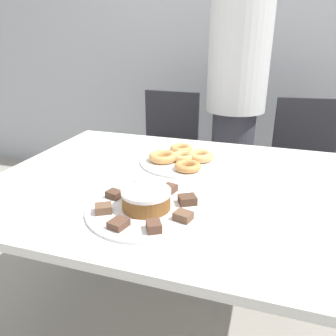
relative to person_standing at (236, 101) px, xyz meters
name	(u,v)px	position (x,y,z in m)	size (l,w,h in m)	color
ground_plane	(172,321)	(-0.12, -0.93, -0.89)	(12.00, 12.00, 0.00)	gray
wall_back	(235,31)	(-0.12, 0.72, 0.41)	(8.00, 0.05, 2.60)	#B2B7BC
table	(173,198)	(-0.12, -0.93, -0.24)	(1.41, 1.10, 0.74)	silver
person_standing	(236,101)	(0.00, 0.00, 0.00)	(0.36, 0.36, 1.69)	#383842
office_chair_left	(165,161)	(-0.46, 0.01, -0.46)	(0.45, 0.45, 0.91)	black
office_chair_right	(304,177)	(0.46, 0.01, -0.46)	(0.49, 0.49, 0.91)	black
plate_cake	(147,209)	(-0.13, -1.18, -0.15)	(0.39, 0.39, 0.01)	white
plate_donuts	(183,161)	(-0.13, -0.72, -0.15)	(0.39, 0.39, 0.01)	white
frosted_cake	(146,199)	(-0.13, -1.18, -0.11)	(0.16, 0.16, 0.06)	brown
lamington_0	(154,226)	(-0.07, -1.30, -0.13)	(0.06, 0.06, 0.03)	brown
lamington_1	(183,216)	(0.00, -1.22, -0.13)	(0.06, 0.06, 0.02)	brown
lamington_2	(187,200)	(-0.02, -1.11, -0.13)	(0.07, 0.07, 0.03)	#513828
lamington_3	(169,189)	(-0.10, -1.05, -0.13)	(0.05, 0.06, 0.02)	brown
lamington_4	(141,186)	(-0.20, -1.06, -0.13)	(0.07, 0.07, 0.03)	#513828
lamington_5	(114,194)	(-0.27, -1.15, -0.13)	(0.06, 0.05, 0.02)	#513828
lamington_6	(103,209)	(-0.25, -1.25, -0.13)	(0.07, 0.06, 0.03)	brown
lamington_7	(119,224)	(-0.17, -1.32, -0.13)	(0.06, 0.06, 0.02)	brown
donut_0	(184,157)	(-0.13, -0.72, -0.13)	(0.11, 0.11, 0.03)	#E5AD66
donut_1	(188,166)	(-0.09, -0.83, -0.13)	(0.11, 0.11, 0.03)	#D18E4C
donut_2	(200,156)	(-0.07, -0.70, -0.13)	(0.12, 0.12, 0.04)	#E5AD66
donut_3	(181,149)	(-0.18, -0.61, -0.13)	(0.11, 0.11, 0.03)	tan
donut_4	(163,157)	(-0.22, -0.76, -0.13)	(0.13, 0.13, 0.03)	tan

